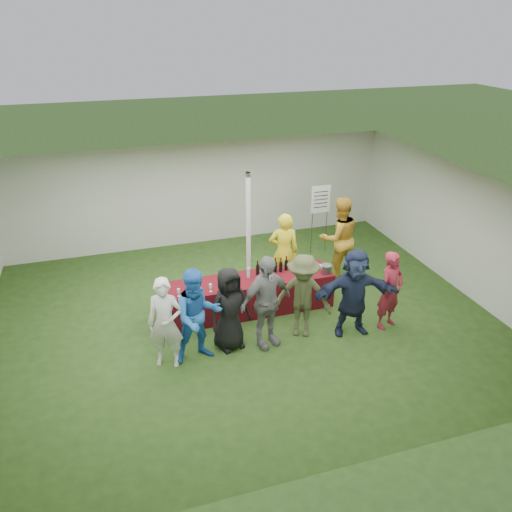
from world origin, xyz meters
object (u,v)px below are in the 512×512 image
object	(u,v)px
serving_table	(247,295)
customer_1	(198,316)
wine_list_sign	(320,204)
customer_5	(354,292)
staff_pourer	(284,252)
customer_6	(391,290)
customer_3	(266,302)
staff_back	(339,238)
customer_0	(165,323)
customer_4	(303,296)
dump_bucket	(327,269)
customer_2	(229,309)

from	to	relation	value
serving_table	customer_1	distance (m)	1.86
wine_list_sign	customer_5	size ratio (longest dim) A/B	1.02
staff_pourer	customer_6	size ratio (longest dim) A/B	1.12
staff_pourer	customer_3	size ratio (longest dim) A/B	0.99
staff_back	customer_5	distance (m)	2.34
customer_0	customer_4	xyz separation A→B (m)	(2.59, 0.14, -0.00)
customer_3	serving_table	bearing A→B (deg)	73.35
customer_6	customer_0	bearing A→B (deg)	156.06
wine_list_sign	serving_table	bearing A→B (deg)	-139.49
dump_bucket	customer_2	xyz separation A→B (m)	(-2.31, -0.87, -0.03)
customer_1	customer_4	size ratio (longest dim) A/B	1.06
wine_list_sign	customer_6	xyz separation A→B (m)	(-0.08, -3.56, -0.51)
serving_table	customer_6	world-z (taller)	customer_6
customer_1	customer_3	distance (m)	1.27
customer_6	staff_back	bearing A→B (deg)	68.06
customer_0	customer_6	xyz separation A→B (m)	(4.32, -0.10, -0.04)
customer_0	customer_3	distance (m)	1.83
serving_table	wine_list_sign	bearing A→B (deg)	40.51
dump_bucket	customer_4	size ratio (longest dim) A/B	0.13
serving_table	customer_1	bearing A→B (deg)	-134.62
customer_3	customer_6	distance (m)	2.50
customer_3	customer_6	size ratio (longest dim) A/B	1.13
wine_list_sign	staff_back	distance (m)	1.37
customer_3	customer_0	bearing A→B (deg)	164.15
wine_list_sign	customer_4	distance (m)	3.81
customer_2	customer_4	bearing A→B (deg)	-16.67
staff_back	dump_bucket	bearing A→B (deg)	53.37
wine_list_sign	staff_back	bearing A→B (deg)	-94.41
staff_back	customer_2	size ratio (longest dim) A/B	1.20
dump_bucket	staff_pourer	world-z (taller)	staff_pourer
customer_5	customer_2	bearing A→B (deg)	-177.93
customer_6	customer_5	bearing A→B (deg)	155.67
staff_back	customer_3	size ratio (longest dim) A/B	1.07
staff_pourer	customer_4	distance (m)	1.84
customer_5	customer_0	bearing A→B (deg)	-173.25
customer_1	customer_5	distance (m)	2.98
customer_4	serving_table	bearing A→B (deg)	151.28
staff_back	customer_2	xyz separation A→B (m)	(-3.12, -1.97, -0.16)
serving_table	staff_back	bearing A→B (deg)	19.54
customer_0	customer_6	bearing A→B (deg)	19.17
staff_pourer	customer_6	xyz separation A→B (m)	(1.45, -2.05, -0.10)
serving_table	wine_list_sign	world-z (taller)	wine_list_sign
customer_0	customer_5	size ratio (longest dim) A/B	0.96
staff_pourer	customer_6	bearing A→B (deg)	141.75
customer_4	customer_0	bearing A→B (deg)	-150.16
customer_1	customer_4	xyz separation A→B (m)	(2.02, 0.16, -0.05)
customer_1	customer_4	bearing A→B (deg)	-0.71
dump_bucket	serving_table	bearing A→B (deg)	172.50
customer_0	customer_4	bearing A→B (deg)	23.56
staff_pourer	customer_1	bearing A→B (deg)	56.91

